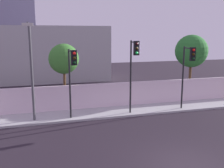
{
  "coord_description": "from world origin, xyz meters",
  "views": [
    {
      "loc": [
        -5.9,
        -9.02,
        5.6
      ],
      "look_at": [
        -1.48,
        6.5,
        2.48
      ],
      "focal_mm": 41.62,
      "sensor_mm": 36.0,
      "label": 1
    }
  ],
  "objects_px": {
    "street_lamp_curbside": "(31,64)",
    "roadside_tree_midleft": "(191,51)",
    "traffic_light_center": "(188,64)",
    "traffic_light_left": "(72,69)",
    "roadside_tree_leftmost": "(64,59)",
    "traffic_light_right": "(134,62)"
  },
  "relations": [
    {
      "from": "traffic_light_left",
      "to": "roadside_tree_leftmost",
      "type": "xyz_separation_m",
      "value": [
        -0.1,
        4.0,
        0.27
      ]
    },
    {
      "from": "traffic_light_right",
      "to": "roadside_tree_midleft",
      "type": "distance_m",
      "value": 7.98
    },
    {
      "from": "traffic_light_center",
      "to": "roadside_tree_leftmost",
      "type": "bearing_deg",
      "value": 152.94
    },
    {
      "from": "traffic_light_right",
      "to": "roadside_tree_leftmost",
      "type": "bearing_deg",
      "value": 135.75
    },
    {
      "from": "traffic_light_right",
      "to": "street_lamp_curbside",
      "type": "bearing_deg",
      "value": 174.79
    },
    {
      "from": "traffic_light_right",
      "to": "street_lamp_curbside",
      "type": "height_order",
      "value": "street_lamp_curbside"
    },
    {
      "from": "street_lamp_curbside",
      "to": "roadside_tree_midleft",
      "type": "xyz_separation_m",
      "value": [
        13.32,
        3.44,
        0.32
      ]
    },
    {
      "from": "street_lamp_curbside",
      "to": "roadside_tree_leftmost",
      "type": "distance_m",
      "value": 4.15
    },
    {
      "from": "traffic_light_right",
      "to": "roadside_tree_midleft",
      "type": "relative_size",
      "value": 0.91
    },
    {
      "from": "traffic_light_left",
      "to": "traffic_light_center",
      "type": "relative_size",
      "value": 0.98
    },
    {
      "from": "traffic_light_left",
      "to": "traffic_light_center",
      "type": "height_order",
      "value": "traffic_light_center"
    },
    {
      "from": "traffic_light_center",
      "to": "roadside_tree_midleft",
      "type": "height_order",
      "value": "roadside_tree_midleft"
    },
    {
      "from": "traffic_light_center",
      "to": "roadside_tree_leftmost",
      "type": "height_order",
      "value": "roadside_tree_leftmost"
    },
    {
      "from": "traffic_light_center",
      "to": "street_lamp_curbside",
      "type": "bearing_deg",
      "value": 176.11
    },
    {
      "from": "street_lamp_curbside",
      "to": "roadside_tree_midleft",
      "type": "distance_m",
      "value": 13.76
    },
    {
      "from": "street_lamp_curbside",
      "to": "roadside_tree_midleft",
      "type": "bearing_deg",
      "value": 14.49
    },
    {
      "from": "roadside_tree_leftmost",
      "to": "roadside_tree_midleft",
      "type": "height_order",
      "value": "roadside_tree_midleft"
    },
    {
      "from": "traffic_light_left",
      "to": "roadside_tree_leftmost",
      "type": "height_order",
      "value": "roadside_tree_leftmost"
    },
    {
      "from": "street_lamp_curbside",
      "to": "roadside_tree_midleft",
      "type": "height_order",
      "value": "street_lamp_curbside"
    },
    {
      "from": "traffic_light_center",
      "to": "roadside_tree_leftmost",
      "type": "distance_m",
      "value": 9.13
    },
    {
      "from": "roadside_tree_leftmost",
      "to": "roadside_tree_midleft",
      "type": "bearing_deg",
      "value": 0.0
    },
    {
      "from": "traffic_light_left",
      "to": "roadside_tree_leftmost",
      "type": "bearing_deg",
      "value": 91.44
    }
  ]
}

